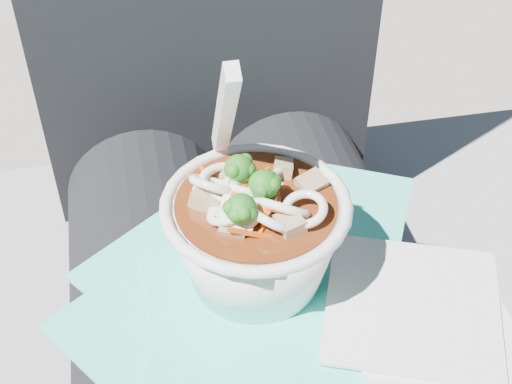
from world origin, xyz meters
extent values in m
cylinder|color=black|center=(-0.08, 0.00, 0.53)|extent=(0.16, 0.48, 0.16)
cylinder|color=black|center=(0.08, 0.00, 0.53)|extent=(0.16, 0.48, 0.16)
cube|color=#32D4BC|center=(0.00, -0.03, 0.61)|extent=(0.12, 0.10, 0.00)
cube|color=#32D4BC|center=(0.03, -0.02, 0.61)|extent=(0.16, 0.16, 0.00)
cube|color=#32D4BC|center=(0.05, 0.05, 0.61)|extent=(0.23, 0.24, 0.00)
cube|color=#32D4BC|center=(-0.03, -0.06, 0.62)|extent=(0.17, 0.15, 0.00)
cube|color=#32D4BC|center=(-0.04, 0.01, 0.62)|extent=(0.22, 0.22, 0.00)
cube|color=#32D4BC|center=(-0.01, -0.10, 0.62)|extent=(0.11, 0.14, 0.00)
cube|color=#32D4BC|center=(-0.08, -0.04, 0.62)|extent=(0.19, 0.19, 0.00)
cube|color=#32D4BC|center=(-0.02, -0.05, 0.62)|extent=(0.15, 0.19, 0.00)
cube|color=#32D4BC|center=(-0.01, -0.07, 0.62)|extent=(0.20, 0.20, 0.00)
cube|color=silver|center=(0.11, -0.09, 0.63)|extent=(0.13, 0.13, 0.00)
cube|color=silver|center=(0.10, -0.06, 0.63)|extent=(0.16, 0.16, 0.00)
torus|color=white|center=(0.00, 0.00, 0.70)|extent=(0.14, 0.14, 0.01)
cylinder|color=#4C1E0A|center=(0.00, 0.00, 0.70)|extent=(0.12, 0.12, 0.01)
torus|color=white|center=(-0.01, 0.00, 0.71)|extent=(0.04, 0.05, 0.03)
torus|color=white|center=(-0.02, -0.01, 0.70)|extent=(0.05, 0.05, 0.03)
torus|color=white|center=(-0.02, -0.01, 0.70)|extent=(0.05, 0.05, 0.03)
torus|color=white|center=(0.00, 0.00, 0.70)|extent=(0.05, 0.05, 0.01)
torus|color=white|center=(-0.03, 0.01, 0.71)|extent=(0.04, 0.04, 0.04)
torus|color=white|center=(0.01, 0.01, 0.70)|extent=(0.04, 0.04, 0.02)
torus|color=white|center=(-0.01, 0.00, 0.70)|extent=(0.04, 0.05, 0.04)
torus|color=white|center=(-0.01, 0.01, 0.71)|extent=(0.04, 0.03, 0.02)
torus|color=white|center=(-0.02, 0.01, 0.71)|extent=(0.05, 0.05, 0.01)
torus|color=white|center=(-0.01, 0.00, 0.70)|extent=(0.04, 0.03, 0.03)
torus|color=white|center=(0.00, -0.03, 0.71)|extent=(0.03, 0.04, 0.03)
torus|color=white|center=(0.03, -0.02, 0.71)|extent=(0.04, 0.04, 0.02)
torus|color=white|center=(0.01, -0.01, 0.70)|extent=(0.05, 0.04, 0.04)
cylinder|color=white|center=(-0.03, 0.01, 0.71)|extent=(0.03, 0.02, 0.02)
cylinder|color=white|center=(-0.02, -0.02, 0.71)|extent=(0.03, 0.02, 0.02)
cylinder|color=white|center=(-0.03, -0.01, 0.71)|extent=(0.02, 0.03, 0.01)
cylinder|color=white|center=(0.02, 0.02, 0.71)|extent=(0.03, 0.03, 0.01)
cylinder|color=#739D4C|center=(0.00, 0.00, 0.70)|extent=(0.01, 0.01, 0.01)
sphere|color=#145714|center=(0.00, 0.00, 0.72)|extent=(0.02, 0.02, 0.02)
sphere|color=#145714|center=(0.00, -0.01, 0.72)|extent=(0.01, 0.01, 0.01)
sphere|color=#145714|center=(0.01, 0.00, 0.72)|extent=(0.01, 0.01, 0.01)
sphere|color=#145714|center=(0.01, -0.01, 0.72)|extent=(0.01, 0.01, 0.01)
sphere|color=#145714|center=(0.01, 0.00, 0.72)|extent=(0.01, 0.01, 0.01)
cylinder|color=#739D4C|center=(-0.01, 0.02, 0.70)|extent=(0.01, 0.01, 0.01)
sphere|color=#145714|center=(-0.01, 0.02, 0.72)|extent=(0.02, 0.02, 0.02)
sphere|color=#145714|center=(-0.01, 0.01, 0.72)|extent=(0.01, 0.01, 0.01)
sphere|color=#145714|center=(-0.01, 0.02, 0.72)|extent=(0.01, 0.01, 0.01)
sphere|color=#145714|center=(-0.02, 0.01, 0.72)|extent=(0.01, 0.01, 0.01)
sphere|color=#145714|center=(-0.01, 0.02, 0.72)|extent=(0.01, 0.01, 0.01)
cylinder|color=#739D4C|center=(-0.02, -0.02, 0.70)|extent=(0.01, 0.01, 0.01)
sphere|color=#145714|center=(-0.02, -0.02, 0.72)|extent=(0.02, 0.02, 0.02)
sphere|color=#145714|center=(-0.02, -0.03, 0.72)|extent=(0.01, 0.01, 0.01)
sphere|color=#145714|center=(-0.02, -0.03, 0.72)|extent=(0.01, 0.01, 0.01)
sphere|color=#145714|center=(-0.01, -0.03, 0.72)|extent=(0.01, 0.01, 0.01)
sphere|color=#145714|center=(-0.03, -0.02, 0.72)|extent=(0.01, 0.01, 0.01)
cube|color=#D54F11|center=(0.01, -0.01, 0.70)|extent=(0.01, 0.03, 0.00)
cube|color=#D54F11|center=(0.00, 0.01, 0.71)|extent=(0.00, 0.04, 0.01)
cube|color=#D54F11|center=(0.00, -0.02, 0.70)|extent=(0.02, 0.03, 0.01)
cube|color=#D54F11|center=(-0.01, -0.04, 0.70)|extent=(0.04, 0.01, 0.02)
cube|color=#D54F11|center=(-0.03, 0.02, 0.70)|extent=(0.02, 0.04, 0.00)
cube|color=#D54F11|center=(-0.01, -0.02, 0.71)|extent=(0.04, 0.02, 0.01)
cube|color=#D54F11|center=(0.00, 0.01, 0.71)|extent=(0.03, 0.03, 0.01)
cube|color=#D54F11|center=(-0.01, -0.01, 0.71)|extent=(0.02, 0.02, 0.01)
cube|color=#8C6F4F|center=(0.04, 0.01, 0.70)|extent=(0.02, 0.02, 0.01)
cube|color=#8C6F4F|center=(0.02, 0.03, 0.70)|extent=(0.02, 0.02, 0.01)
cube|color=#8C6F4F|center=(-0.01, 0.03, 0.70)|extent=(0.02, 0.03, 0.02)
cube|color=#8C6F4F|center=(-0.04, 0.00, 0.70)|extent=(0.03, 0.03, 0.02)
cube|color=#8C6F4F|center=(-0.02, -0.02, 0.70)|extent=(0.02, 0.02, 0.01)
cube|color=#8C6F4F|center=(0.01, -0.03, 0.70)|extent=(0.02, 0.02, 0.01)
ellipsoid|color=white|center=(-0.02, -0.01, 0.70)|extent=(0.03, 0.04, 0.01)
cube|color=white|center=(-0.02, 0.03, 0.76)|extent=(0.01, 0.08, 0.12)
camera|label=1|loc=(-0.08, -0.37, 1.04)|focal=50.00mm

